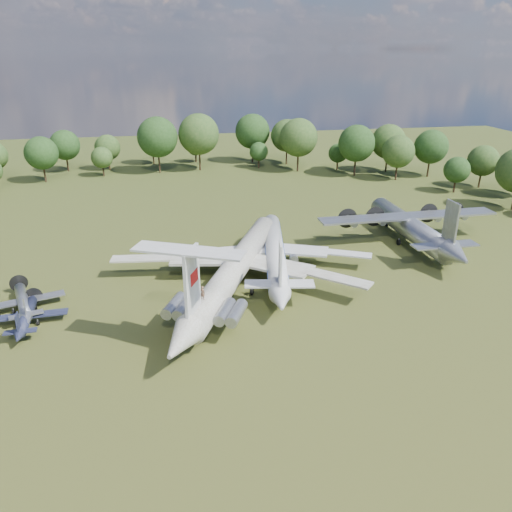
{
  "coord_description": "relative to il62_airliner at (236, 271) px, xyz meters",
  "views": [
    {
      "loc": [
        -4.02,
        -70.19,
        34.02
      ],
      "look_at": [
        8.87,
        -1.63,
        5.0
      ],
      "focal_mm": 35.0,
      "sensor_mm": 36.0,
      "label": 1
    }
  ],
  "objects": [
    {
      "name": "il62_airliner",
      "position": [
        0.0,
        0.0,
        0.0
      ],
      "size": [
        59.41,
        65.46,
        5.22
      ],
      "primitive_type": null,
      "rotation": [
        0.0,
        0.0,
        -0.43
      ],
      "color": "#B6B6B2",
      "rests_on": "ground"
    },
    {
      "name": "tu104_jet",
      "position": [
        7.5,
        6.21,
        -0.47
      ],
      "size": [
        39.13,
        47.81,
        4.29
      ],
      "primitive_type": null,
      "rotation": [
        0.0,
        0.0,
        -0.18
      ],
      "color": "silver",
      "rests_on": "ground"
    },
    {
      "name": "small_prop_northwest",
      "position": [
        -30.34,
        -2.13,
        -1.49
      ],
      "size": [
        15.3,
        17.92,
        2.23
      ],
      "primitive_type": null,
      "rotation": [
        0.0,
        0.0,
        0.31
      ],
      "color": "#9D9FA4",
      "rests_on": "ground"
    },
    {
      "name": "person_on_il62",
      "position": [
        -6.09,
        -13.29,
        3.51
      ],
      "size": [
        0.78,
        0.75,
        1.79
      ],
      "primitive_type": "imported",
      "rotation": [
        0.0,
        0.0,
        2.46
      ],
      "color": "#885E45",
      "rests_on": "il62_airliner"
    },
    {
      "name": "small_prop_west",
      "position": [
        -28.98,
        -6.4,
        -1.58
      ],
      "size": [
        11.02,
        14.53,
        2.05
      ],
      "primitive_type": null,
      "rotation": [
        0.0,
        0.0,
        0.06
      ],
      "color": "black",
      "rests_on": "ground"
    },
    {
      "name": "an12_transport",
      "position": [
        34.97,
        12.9,
        -0.07
      ],
      "size": [
        34.87,
        38.89,
        5.07
      ],
      "primitive_type": null,
      "rotation": [
        0.0,
        0.0,
        0.01
      ],
      "color": "#A2A5AA",
      "rests_on": "ground"
    },
    {
      "name": "ground",
      "position": [
        -5.77,
        1.41,
        -2.61
      ],
      "size": [
        300.0,
        300.0,
        0.0
      ],
      "primitive_type": "plane",
      "color": "#223E14",
      "rests_on": "ground"
    }
  ]
}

